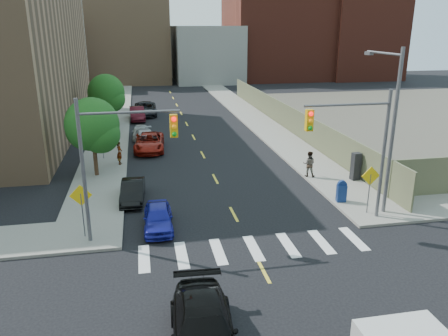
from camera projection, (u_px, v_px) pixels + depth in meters
name	position (u px, v px, depth m)	size (l,w,h in m)	color
ground	(277.00, 298.00, 16.81)	(160.00, 160.00, 0.00)	black
sidewalk_nw	(116.00, 110.00, 54.13)	(3.50, 73.00, 0.15)	gray
sidewalk_ne	(238.00, 106.00, 56.92)	(3.50, 73.00, 0.15)	gray
fence_north	(285.00, 116.00, 44.29)	(0.12, 44.00, 2.50)	#676B4B
gravel_lot	(432.00, 117.00, 49.85)	(36.00, 42.00, 0.06)	#595447
bg_bldg_west	(37.00, 50.00, 76.33)	(14.00, 18.00, 12.00)	#592319
bg_bldg_midwest	(130.00, 40.00, 80.61)	(14.00, 16.00, 15.00)	#8C6B4C
bg_bldg_center	(206.00, 54.00, 82.05)	(12.00, 16.00, 10.00)	gray
bg_bldg_east	(275.00, 37.00, 85.51)	(18.00, 18.00, 16.00)	#592319
bg_bldg_fareast	(356.00, 31.00, 86.21)	(14.00, 16.00, 18.00)	#592319
smokestack	(377.00, 4.00, 85.39)	(1.80, 1.80, 28.00)	#8C6B4C
signal_nw	(116.00, 151.00, 19.93)	(4.59, 0.30, 7.00)	#59595E
signal_ne	(358.00, 139.00, 22.09)	(4.59, 0.30, 7.00)	#59595E
streetlight_ne	(390.00, 120.00, 23.11)	(0.25, 3.70, 9.00)	#59595E
warn_sign_nw	(81.00, 201.00, 20.85)	(1.06, 0.06, 2.83)	#59595E
warn_sign_ne	(370.00, 181.00, 23.56)	(1.06, 0.06, 2.83)	#59595E
warn_sign_midwest	(102.00, 135.00, 33.46)	(1.06, 0.06, 2.83)	#59595E
tree_west_near	(92.00, 128.00, 29.27)	(3.66, 3.64, 5.52)	#332114
tree_west_far	(106.00, 95.00, 43.27)	(3.66, 3.64, 5.52)	#332114
parked_car_blue	(158.00, 217.00, 22.39)	(1.48, 3.67, 1.25)	#1C1F9A
parked_car_black	(133.00, 191.00, 25.97)	(1.31, 3.76, 1.24)	black
parked_car_red	(149.00, 142.00, 36.49)	(2.40, 5.20, 1.44)	maroon
parked_car_silver	(145.00, 138.00, 38.15)	(1.80, 4.43, 1.29)	#B4B5BC
parked_car_white	(141.00, 132.00, 40.50)	(1.47, 3.66, 1.25)	silver
parked_car_maroon	(137.00, 114.00, 48.26)	(1.56, 4.48, 1.48)	#430D16
parked_car_grey	(145.00, 109.00, 51.00)	(2.53, 5.48, 1.52)	black
black_sedan	(204.00, 330.00, 13.92)	(2.08, 5.11, 1.48)	black
mailbox	(342.00, 191.00, 25.50)	(0.58, 0.48, 1.30)	navy
payphone	(356.00, 166.00, 29.07)	(0.55, 0.45, 1.85)	black
pedestrian_west	(120.00, 153.00, 32.35)	(0.63, 0.41, 1.72)	gray
pedestrian_east	(309.00, 164.00, 29.70)	(0.86, 0.67, 1.77)	gray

